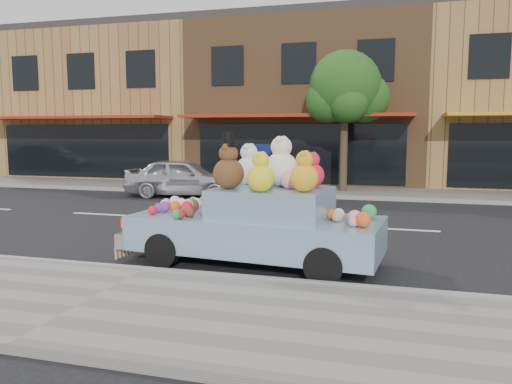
% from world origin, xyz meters
% --- Properties ---
extents(ground, '(120.00, 120.00, 0.00)m').
position_xyz_m(ground, '(0.00, 0.00, 0.00)').
color(ground, black).
rests_on(ground, ground).
extents(near_sidewalk, '(60.00, 3.00, 0.12)m').
position_xyz_m(near_sidewalk, '(0.00, -6.50, 0.06)').
color(near_sidewalk, gray).
rests_on(near_sidewalk, ground).
extents(far_sidewalk, '(60.00, 3.00, 0.12)m').
position_xyz_m(far_sidewalk, '(0.00, 6.50, 0.06)').
color(far_sidewalk, gray).
rests_on(far_sidewalk, ground).
extents(near_kerb, '(60.00, 0.12, 0.13)m').
position_xyz_m(near_kerb, '(0.00, -5.00, 0.07)').
color(near_kerb, gray).
rests_on(near_kerb, ground).
extents(far_kerb, '(60.00, 0.12, 0.13)m').
position_xyz_m(far_kerb, '(0.00, 5.00, 0.07)').
color(far_kerb, gray).
rests_on(far_kerb, ground).
extents(storefront_left, '(10.00, 9.80, 7.30)m').
position_xyz_m(storefront_left, '(-10.00, 11.97, 3.64)').
color(storefront_left, olive).
rests_on(storefront_left, ground).
extents(storefront_mid, '(10.00, 9.80, 7.30)m').
position_xyz_m(storefront_mid, '(0.00, 11.97, 3.64)').
color(storefront_mid, brown).
rests_on(storefront_mid, ground).
extents(street_tree, '(3.00, 2.70, 5.22)m').
position_xyz_m(street_tree, '(2.03, 6.55, 3.69)').
color(street_tree, '#38281C').
rests_on(street_tree, ground).
extents(car_silver, '(4.20, 2.17, 1.37)m').
position_xyz_m(car_silver, '(-3.37, 4.14, 0.68)').
color(car_silver, silver).
rests_on(car_silver, ground).
extents(art_car, '(4.62, 2.15, 2.30)m').
position_xyz_m(art_car, '(1.56, -3.85, 0.81)').
color(art_car, black).
rests_on(art_car, ground).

